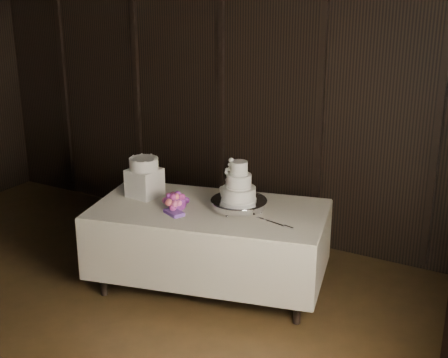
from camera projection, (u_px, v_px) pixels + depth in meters
display_table at (209, 245)px, 5.45m from camera, size 2.18×1.49×0.76m
cake_stand at (239, 205)px, 5.29m from camera, size 0.51×0.51×0.09m
wedding_cake at (236, 185)px, 5.23m from camera, size 0.32×0.28×0.34m
bouquet at (177, 202)px, 5.31m from camera, size 0.43×0.48×0.19m
box_pedestal at (145, 182)px, 5.60m from camera, size 0.28×0.28×0.25m
small_cake at (144, 164)px, 5.54m from camera, size 0.34×0.34×0.10m
cake_knife at (270, 222)px, 5.04m from camera, size 0.37×0.11×0.01m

